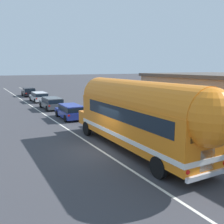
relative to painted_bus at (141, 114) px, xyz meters
The scene contains 7 objects.
ground_plane 3.28m from the painted_bus, 139.48° to the left, with size 300.00×300.00×0.00m, color #38383D.
lane_markings 13.71m from the painted_bus, 90.55° to the left, with size 3.69×80.00×0.01m.
painted_bus is the anchor object (origin of this frame).
car_lead 11.37m from the painted_bus, 90.79° to the left, with size 1.97×4.34×1.37m.
car_second 17.79m from the painted_bus, 90.45° to the left, with size 2.01×4.51×1.37m.
car_third 24.99m from the painted_bus, 89.85° to the left, with size 1.96×4.39×1.37m.
car_fourth 33.11m from the painted_bus, 89.62° to the left, with size 2.09×4.73×1.37m.
Camera 1 is at (-6.29, -12.82, 4.84)m, focal length 40.54 mm.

